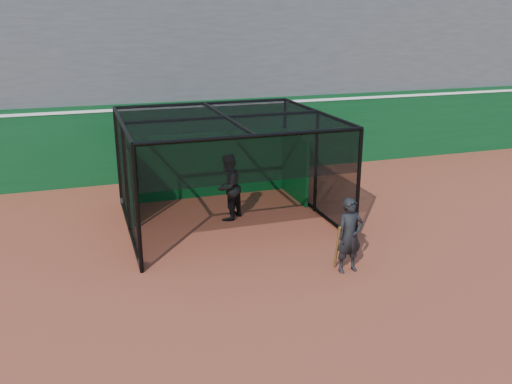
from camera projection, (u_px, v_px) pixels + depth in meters
name	position (u px, v px, depth m)	size (l,w,h in m)	color
ground	(239.00, 299.00, 10.20)	(120.00, 120.00, 0.00)	#99432C
outfield_wall	(163.00, 140.00, 17.48)	(50.00, 0.50, 2.50)	#0B3D1A
grandstand	(142.00, 34.00, 19.90)	(50.00, 7.85, 8.95)	#4C4C4F
batting_cage	(226.00, 171.00, 13.68)	(5.05, 4.72, 2.72)	black
batter	(228.00, 187.00, 13.99)	(0.84, 0.66, 1.74)	black
on_deck_player	(350.00, 236.00, 11.09)	(0.63, 0.45, 1.59)	black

